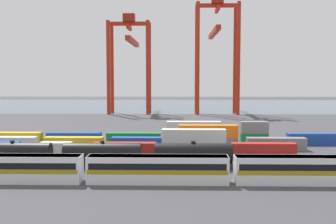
{
  "coord_description": "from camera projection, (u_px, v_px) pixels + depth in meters",
  "views": [
    {
      "loc": [
        2.77,
        -77.52,
        14.86
      ],
      "look_at": [
        0.08,
        36.89,
        5.35
      ],
      "focal_mm": 43.85,
      "sensor_mm": 36.0,
      "label": 1
    }
  ],
  "objects": [
    {
      "name": "ground_plane",
      "position": [
        168.0,
        130.0,
        118.38
      ],
      "size": [
        420.0,
        420.0,
        0.0
      ],
      "primitive_type": "plane",
      "color": "#424247"
    },
    {
      "name": "harbour_water",
      "position": [
        173.0,
        105.0,
        223.72
      ],
      "size": [
        400.0,
        110.0,
        0.01
      ],
      "primitive_type": "cube",
      "color": "#475B6B",
      "rests_on": "ground_plane"
    },
    {
      "name": "passenger_train",
      "position": [
        158.0,
        168.0,
        58.03
      ],
      "size": [
        61.6,
        3.14,
        3.9
      ],
      "color": "silver",
      "rests_on": "ground_plane"
    },
    {
      "name": "freight_tank_row",
      "position": [
        103.0,
        155.0,
        67.62
      ],
      "size": [
        42.62,
        3.1,
        4.56
      ],
      "color": "#232326",
      "rests_on": "ground_plane"
    },
    {
      "name": "shipping_container_1",
      "position": [
        56.0,
        149.0,
        78.54
      ],
      "size": [
        6.04,
        2.44,
        2.6
      ],
      "primitive_type": "cube",
      "color": "silver",
      "rests_on": "ground_plane"
    },
    {
      "name": "shipping_container_2",
      "position": [
        125.0,
        149.0,
        78.23
      ],
      "size": [
        12.1,
        2.44,
        2.6
      ],
      "primitive_type": "cube",
      "color": "#AD211C",
      "rests_on": "ground_plane"
    },
    {
      "name": "shipping_container_3",
      "position": [
        194.0,
        149.0,
        77.92
      ],
      "size": [
        12.1,
        2.44,
        2.6
      ],
      "primitive_type": "cube",
      "color": "orange",
      "rests_on": "ground_plane"
    },
    {
      "name": "shipping_container_4",
      "position": [
        194.0,
        136.0,
        77.71
      ],
      "size": [
        12.1,
        2.44,
        2.6
      ],
      "primitive_type": "cube",
      "color": "silver",
      "rests_on": "shipping_container_3"
    },
    {
      "name": "shipping_container_5",
      "position": [
        263.0,
        150.0,
        77.61
      ],
      "size": [
        12.1,
        2.44,
        2.6
      ],
      "primitive_type": "cube",
      "color": "#AD211C",
      "rests_on": "ground_plane"
    },
    {
      "name": "shipping_container_6",
      "position": [
        8.0,
        143.0,
        85.8
      ],
      "size": [
        12.1,
        2.44,
        2.6
      ],
      "primitive_type": "cube",
      "color": "silver",
      "rests_on": "ground_plane"
    },
    {
      "name": "shipping_container_7",
      "position": [
        74.0,
        143.0,
        85.47
      ],
      "size": [
        12.1,
        2.44,
        2.6
      ],
      "primitive_type": "cube",
      "color": "gold",
      "rests_on": "ground_plane"
    },
    {
      "name": "shipping_container_8",
      "position": [
        141.0,
        143.0,
        85.15
      ],
      "size": [
        12.1,
        2.44,
        2.6
      ],
      "primitive_type": "cube",
      "color": "#1C4299",
      "rests_on": "ground_plane"
    },
    {
      "name": "shipping_container_9",
      "position": [
        208.0,
        144.0,
        84.82
      ],
      "size": [
        12.1,
        2.44,
        2.6
      ],
      "primitive_type": "cube",
      "color": "slate",
      "rests_on": "ground_plane"
    },
    {
      "name": "shipping_container_10",
      "position": [
        208.0,
        131.0,
        84.6
      ],
      "size": [
        12.1,
        2.44,
        2.6
      ],
      "primitive_type": "cube",
      "color": "orange",
      "rests_on": "shipping_container_9"
    },
    {
      "name": "shipping_container_11",
      "position": [
        276.0,
        144.0,
        84.49
      ],
      "size": [
        12.1,
        2.44,
        2.6
      ],
      "primitive_type": "cube",
      "color": "slate",
      "rests_on": "ground_plane"
    },
    {
      "name": "shipping_container_12",
      "position": [
        15.0,
        138.0,
        92.8
      ],
      "size": [
        12.1,
        2.44,
        2.6
      ],
      "primitive_type": "cube",
      "color": "gold",
      "rests_on": "ground_plane"
    },
    {
      "name": "shipping_container_13",
      "position": [
        74.0,
        138.0,
        92.49
      ],
      "size": [
        12.1,
        2.44,
        2.6
      ],
      "primitive_type": "cube",
      "color": "#1C4299",
      "rests_on": "ground_plane"
    },
    {
      "name": "shipping_container_14",
      "position": [
        134.0,
        138.0,
        92.17
      ],
      "size": [
        12.1,
        2.44,
        2.6
      ],
      "primitive_type": "cube",
      "color": "#197538",
      "rests_on": "ground_plane"
    },
    {
      "name": "shipping_container_15",
      "position": [
        194.0,
        139.0,
        91.85
      ],
      "size": [
        12.1,
        2.44,
        2.6
      ],
      "primitive_type": "cube",
      "color": "silver",
      "rests_on": "ground_plane"
    },
    {
      "name": "shipping_container_16",
      "position": [
        194.0,
        127.0,
        91.64
      ],
      "size": [
        12.1,
        2.44,
        2.6
      ],
      "primitive_type": "cube",
      "color": "silver",
      "rests_on": "shipping_container_15"
    },
    {
      "name": "shipping_container_17",
      "position": [
        254.0,
        139.0,
        91.54
      ],
      "size": [
        6.04,
        2.44,
        2.6
      ],
      "primitive_type": "cube",
      "color": "#197538",
      "rests_on": "ground_plane"
    },
    {
      "name": "shipping_container_18",
      "position": [
        254.0,
        127.0,
        91.32
      ],
      "size": [
        6.04,
        2.44,
        2.6
      ],
      "primitive_type": "cube",
      "color": "slate",
      "rests_on": "shipping_container_17"
    },
    {
      "name": "shipping_container_19",
      "position": [
        315.0,
        139.0,
        91.22
      ],
      "size": [
        12.1,
        2.44,
        2.6
      ],
      "primitive_type": "cube",
      "color": "#1C4299",
      "rests_on": "ground_plane"
    },
    {
      "name": "gantry_crane_west",
      "position": [
        130.0,
        52.0,
        173.9
      ],
      "size": [
        17.66,
        38.91,
        41.28
      ],
      "color": "red",
      "rests_on": "ground_plane"
    },
    {
      "name": "gantry_crane_central",
      "position": [
        216.0,
        43.0,
        172.8
      ],
      "size": [
        17.96,
        41.78,
        48.54
      ],
      "color": "red",
      "rests_on": "ground_plane"
    }
  ]
}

